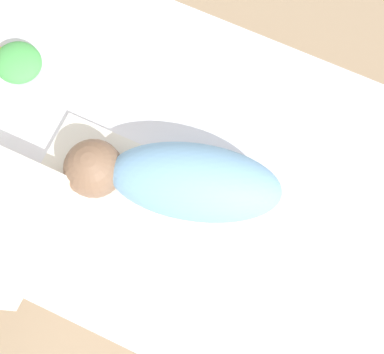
% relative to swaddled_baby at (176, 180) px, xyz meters
% --- Properties ---
extents(ground_plane, '(12.00, 12.00, 0.00)m').
position_rel_swaddled_baby_xyz_m(ground_plane, '(-0.01, -0.04, -0.22)').
color(ground_plane, '#9E8466').
extents(bed_mattress, '(1.56, 0.84, 0.15)m').
position_rel_swaddled_baby_xyz_m(bed_mattress, '(-0.01, -0.04, -0.15)').
color(bed_mattress, white).
rests_on(bed_mattress, ground_plane).
extents(burp_cloth, '(0.25, 0.17, 0.02)m').
position_rel_swaddled_baby_xyz_m(burp_cloth, '(0.19, 0.03, -0.07)').
color(burp_cloth, white).
rests_on(burp_cloth, bed_mattress).
extents(swaddled_baby, '(0.50, 0.28, 0.16)m').
position_rel_swaddled_baby_xyz_m(swaddled_baby, '(0.00, 0.00, 0.00)').
color(swaddled_baby, '#7FB7E5').
rests_on(swaddled_baby, bed_mattress).
extents(turtle_plush, '(0.16, 0.11, 0.06)m').
position_rel_swaddled_baby_xyz_m(turtle_plush, '(0.50, -0.12, -0.05)').
color(turtle_plush, '#51B756').
rests_on(turtle_plush, bed_mattress).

